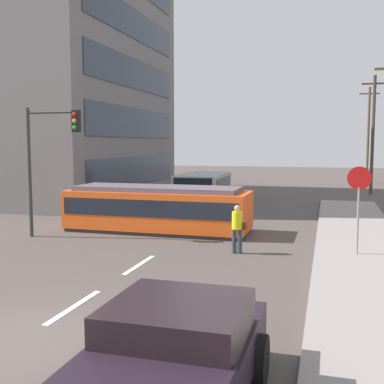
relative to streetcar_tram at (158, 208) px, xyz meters
The scene contains 15 objects.
ground_plane 2.30m from the streetcar_tram, 47.46° to the right, with size 120.00×120.00×0.00m, color #4D4340.
sidewalk_curb_right 9.93m from the streetcar_tram, 33.98° to the right, with size 3.20×36.00×0.14m, color gray.
lane_stripe_1 9.68m from the streetcar_tram, 81.63° to the right, with size 0.16×2.40×0.01m, color silver.
lane_stripe_2 5.79m from the streetcar_tram, 75.77° to the right, with size 0.16×2.40×0.01m, color silver.
lane_stripe_3 6.24m from the streetcar_tram, 76.85° to the left, with size 0.16×2.40×0.01m, color silver.
lane_stripe_4 12.12m from the streetcar_tram, 83.34° to the left, with size 0.16×2.40×0.01m, color silver.
corner_building 19.23m from the streetcar_tram, 140.83° to the left, with size 15.85×16.61×19.20m.
streetcar_tram is the anchor object (origin of this frame).
city_bus 9.09m from the streetcar_tram, 92.09° to the left, with size 2.63×5.23×1.92m.
pedestrian_crossing 5.13m from the streetcar_tram, 38.04° to the right, with size 0.51×0.36×1.67m.
pickup_truck_parked 14.29m from the streetcar_tram, 69.59° to the right, with size 2.30×5.01×1.55m.
stop_sign 8.49m from the streetcar_tram, 18.92° to the right, with size 0.76×0.07×2.88m.
traffic_light_mast 5.11m from the streetcar_tram, 145.61° to the right, with size 2.35×0.33×5.16m.
utility_pole_far 21.57m from the streetcar_tram, 61.68° to the left, with size 1.80×0.24×8.70m.
utility_pole_distant 30.60m from the streetcar_tram, 69.78° to the left, with size 1.80×0.24×8.93m.
Camera 1 is at (5.55, -7.58, 3.77)m, focal length 44.79 mm.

